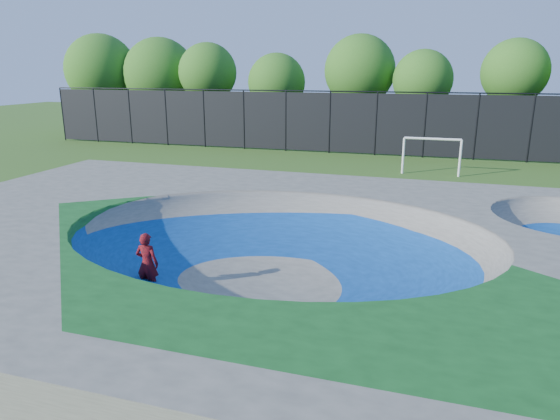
# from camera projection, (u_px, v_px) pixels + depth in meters

# --- Properties ---
(ground) EXTENTS (120.00, 120.00, 0.00)m
(ground) POSITION_uv_depth(u_px,v_px,m) (278.00, 283.00, 12.97)
(ground) COLOR #2F5617
(ground) RESTS_ON ground
(skate_deck) EXTENTS (22.00, 14.00, 1.50)m
(skate_deck) POSITION_uv_depth(u_px,v_px,m) (278.00, 256.00, 12.77)
(skate_deck) COLOR gray
(skate_deck) RESTS_ON ground
(skater) EXTENTS (0.59, 0.41, 1.57)m
(skater) POSITION_uv_depth(u_px,v_px,m) (147.00, 264.00, 12.20)
(skater) COLOR #B80E15
(skater) RESTS_ON ground
(skateboard) EXTENTS (0.79, 0.26, 0.05)m
(skateboard) POSITION_uv_depth(u_px,v_px,m) (150.00, 292.00, 12.40)
(skateboard) COLOR black
(skateboard) RESTS_ON ground
(soccer_goal) EXTENTS (2.97, 0.12, 1.96)m
(soccer_goal) POSITION_uv_depth(u_px,v_px,m) (432.00, 149.00, 25.88)
(soccer_goal) COLOR white
(soccer_goal) RESTS_ON ground
(fence) EXTENTS (48.09, 0.09, 4.04)m
(fence) POSITION_uv_depth(u_px,v_px,m) (376.00, 122.00, 31.71)
(fence) COLOR black
(fence) RESTS_ON ground
(treeline) EXTENTS (53.29, 7.43, 8.24)m
(treeline) POSITION_uv_depth(u_px,v_px,m) (320.00, 73.00, 36.80)
(treeline) COLOR #4D3126
(treeline) RESTS_ON ground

